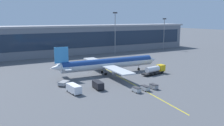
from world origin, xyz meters
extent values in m
plane|color=#515459|center=(0.00, 0.00, 0.00)|extent=(700.00, 700.00, 0.00)
cube|color=yellow|center=(0.98, 2.00, 0.00)|extent=(10.64, 79.37, 0.01)
cube|color=slate|center=(-10.04, 63.04, 7.92)|extent=(191.50, 16.90, 15.83)
cube|color=#1E2D42|center=(-10.04, 54.53, 8.71)|extent=(185.76, 0.16, 8.87)
cube|color=#99999E|center=(-10.04, 63.04, 16.33)|extent=(195.33, 17.24, 1.00)
cylinder|color=silver|center=(-0.32, 5.90, 3.85)|extent=(37.63, 5.51, 3.71)
cylinder|color=navy|center=(-0.32, 5.90, 4.19)|extent=(36.88, 5.33, 3.56)
cone|color=silver|center=(19.71, 4.94, 3.85)|extent=(3.88, 3.70, 3.53)
cone|color=silver|center=(-20.53, 6.87, 4.22)|extent=(4.60, 3.37, 3.16)
cube|color=#388CD1|center=(-18.54, 6.78, 8.49)|extent=(4.84, 0.59, 5.57)
cube|color=silver|center=(-17.87, 10.46, 4.41)|extent=(2.28, 6.03, 0.24)
cube|color=silver|center=(-18.22, 3.04, 4.41)|extent=(2.28, 6.03, 0.24)
cube|color=silver|center=(-1.35, 15.69, 3.57)|extent=(5.55, 15.96, 0.40)
cube|color=silver|center=(-2.28, -3.75, 3.57)|extent=(5.55, 15.96, 0.40)
cylinder|color=#939399|center=(-0.49, 12.81, 2.25)|extent=(2.95, 2.18, 2.04)
cylinder|color=#939399|center=(-1.15, -0.96, 2.25)|extent=(2.95, 2.18, 2.04)
cylinder|color=black|center=(13.17, 5.25, 0.50)|extent=(1.02, 0.45, 1.00)
cylinder|color=slate|center=(13.17, 5.25, 1.50)|extent=(0.20, 0.20, 2.00)
cylinder|color=black|center=(-2.48, 7.68, 0.50)|extent=(1.02, 0.45, 1.00)
cylinder|color=slate|center=(-2.48, 7.68, 1.50)|extent=(0.20, 0.20, 2.00)
cylinder|color=black|center=(-2.64, 4.34, 0.50)|extent=(1.02, 0.45, 1.00)
cylinder|color=slate|center=(-2.64, 4.34, 1.50)|extent=(0.20, 0.20, 2.00)
cube|color=#232326|center=(13.36, -3.61, 0.75)|extent=(10.27, 4.06, 0.50)
cube|color=yellow|center=(17.70, -2.91, 2.00)|extent=(3.16, 2.91, 2.50)
cube|color=black|center=(18.95, -2.71, 2.50)|extent=(0.52, 2.30, 1.12)
cylinder|color=silver|center=(13.08, -3.65, 2.10)|extent=(6.27, 3.13, 2.20)
cylinder|color=black|center=(16.96, -1.82, 0.50)|extent=(1.04, 0.50, 1.00)
cylinder|color=black|center=(17.34, -4.17, 0.50)|extent=(1.04, 0.50, 1.00)
cylinder|color=black|center=(12.87, -2.48, 0.50)|extent=(1.04, 0.50, 1.00)
cylinder|color=black|center=(13.25, -4.83, 0.50)|extent=(1.04, 0.50, 1.00)
cylinder|color=black|center=(10.80, -2.82, 0.50)|extent=(1.04, 0.50, 1.00)
cylinder|color=black|center=(11.18, -5.16, 0.50)|extent=(1.04, 0.50, 1.00)
cube|color=white|center=(-20.66, -10.22, 1.40)|extent=(2.82, 5.99, 2.20)
cube|color=black|center=(-20.80, -8.77, 1.79)|extent=(2.25, 2.21, 0.66)
cylinder|color=black|center=(-21.88, -8.29, 0.30)|extent=(0.30, 0.62, 0.60)
cylinder|color=black|center=(-19.82, -8.10, 0.30)|extent=(0.30, 0.62, 0.60)
cylinder|color=black|center=(-21.51, -12.33, 0.30)|extent=(0.30, 0.62, 0.60)
cylinder|color=black|center=(-19.45, -12.14, 0.30)|extent=(0.30, 0.62, 0.60)
cube|color=black|center=(-12.84, -9.89, 1.30)|extent=(2.56, 5.17, 2.00)
cube|color=black|center=(-12.96, -11.13, 1.65)|extent=(2.05, 1.92, 0.60)
cylinder|color=black|center=(-12.06, -11.72, 0.30)|extent=(0.31, 0.62, 0.60)
cylinder|color=black|center=(-13.94, -11.54, 0.30)|extent=(0.31, 0.62, 0.60)
cylinder|color=black|center=(-11.73, -8.23, 0.30)|extent=(0.31, 0.62, 0.60)
cylinder|color=black|center=(-13.61, -8.06, 0.30)|extent=(0.31, 0.62, 0.60)
cube|color=gray|center=(-20.61, -1.46, 0.85)|extent=(4.37, 4.24, 1.10)
cube|color=black|center=(-21.32, -2.09, 1.04)|extent=(2.37, 2.43, 0.33)
cylinder|color=black|center=(-20.92, -3.11, 0.30)|extent=(0.62, 0.58, 0.60)
cylinder|color=black|center=(-22.29, -1.56, 0.30)|extent=(0.62, 0.58, 0.60)
cylinder|color=black|center=(-18.93, -1.35, 0.30)|extent=(0.62, 0.58, 0.60)
cylinder|color=black|center=(-20.30, 0.20, 0.30)|extent=(0.62, 0.58, 0.60)
cube|color=#B2B7BC|center=(-4.66, -18.37, 0.73)|extent=(1.56, 2.64, 1.10)
cube|color=#333338|center=(-4.66, -18.37, 1.43)|extent=(1.59, 2.69, 0.10)
cylinder|color=black|center=(-5.43, -17.35, 0.18)|extent=(0.13, 0.36, 0.36)
cylinder|color=black|center=(-3.94, -17.31, 0.18)|extent=(0.13, 0.36, 0.36)
cylinder|color=black|center=(-5.38, -19.42, 0.18)|extent=(0.13, 0.36, 0.36)
cylinder|color=black|center=(-3.89, -19.39, 0.18)|extent=(0.13, 0.36, 0.36)
cube|color=#B2B7BC|center=(-1.46, -18.29, 0.73)|extent=(1.56, 2.64, 1.10)
cube|color=#333338|center=(-1.46, -18.29, 1.43)|extent=(1.59, 2.69, 0.10)
cylinder|color=black|center=(-2.24, -17.27, 0.18)|extent=(0.13, 0.36, 0.36)
cylinder|color=black|center=(-0.74, -17.23, 0.18)|extent=(0.13, 0.36, 0.36)
cylinder|color=black|center=(-2.19, -19.35, 0.18)|extent=(0.13, 0.36, 0.36)
cylinder|color=black|center=(-0.69, -19.31, 0.18)|extent=(0.13, 0.36, 0.36)
cube|color=gray|center=(1.74, -18.21, 0.73)|extent=(1.56, 2.64, 1.10)
cube|color=#333338|center=(1.74, -18.21, 1.43)|extent=(1.59, 2.69, 0.10)
cylinder|color=black|center=(0.96, -17.19, 0.18)|extent=(0.13, 0.36, 0.36)
cylinder|color=black|center=(2.46, -17.15, 0.18)|extent=(0.13, 0.36, 0.36)
cylinder|color=black|center=(1.01, -19.27, 0.18)|extent=(0.13, 0.36, 0.36)
cylinder|color=black|center=(2.51, -19.23, 0.18)|extent=(0.13, 0.36, 0.36)
cylinder|color=gray|center=(28.73, 51.04, 11.85)|extent=(0.44, 0.44, 23.70)
cube|color=#333338|center=(28.73, 51.04, 24.10)|extent=(2.80, 0.50, 0.80)
cylinder|color=gray|center=(67.03, 51.04, 10.07)|extent=(0.44, 0.44, 20.15)
cube|color=#333338|center=(67.03, 51.04, 20.55)|extent=(2.80, 0.50, 0.80)
camera|label=1|loc=(-43.24, -71.99, 21.04)|focal=38.12mm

